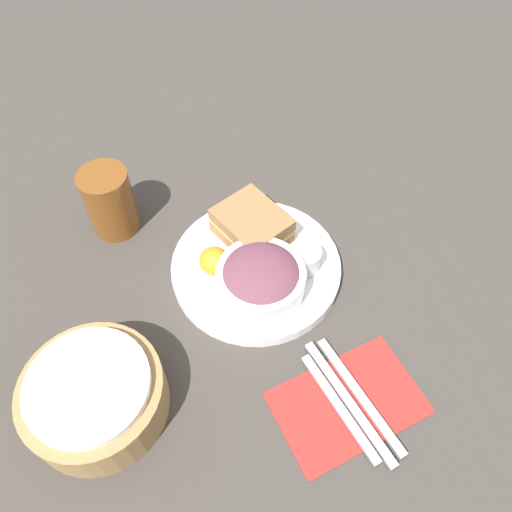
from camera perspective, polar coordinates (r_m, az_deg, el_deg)
name	(u,v)px	position (r m, az deg, el deg)	size (l,w,h in m)	color
ground_plane	(256,272)	(0.79, 0.00, -1.79)	(4.00, 4.00, 0.00)	#3D3833
plate	(256,268)	(0.78, 0.00, -1.34)	(0.26, 0.26, 0.02)	white
sandwich	(252,226)	(0.78, -0.50, 3.48)	(0.12, 0.11, 0.05)	olive
salad_bowl	(261,278)	(0.72, 0.56, -2.59)	(0.13, 0.13, 0.06)	white
dressing_cup	(305,259)	(0.75, 5.59, -0.30)	(0.05, 0.05, 0.04)	#B7B7BC
orange_wedge	(214,261)	(0.75, -4.83, -0.57)	(0.04, 0.04, 0.04)	orange
drink_glass	(110,202)	(0.83, -16.36, 5.98)	(0.08, 0.08, 0.12)	brown
bread_basket	(95,396)	(0.68, -17.96, -14.95)	(0.18, 0.18, 0.08)	#997547
napkin	(348,402)	(0.70, 10.47, -16.14)	(0.12, 0.19, 0.00)	#B22823
fork	(360,395)	(0.70, 11.75, -15.25)	(0.18, 0.01, 0.01)	#B2B2B7
knife	(349,401)	(0.69, 10.53, -16.01)	(0.19, 0.01, 0.01)	#B2B2B7
spoon	(337,408)	(0.69, 9.28, -16.77)	(0.16, 0.01, 0.01)	#B2B2B7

